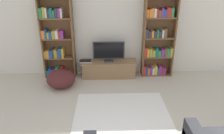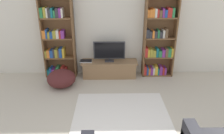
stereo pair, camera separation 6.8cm
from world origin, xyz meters
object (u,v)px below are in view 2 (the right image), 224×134
object	(u,v)px
bookshelf_left	(57,40)
laptop	(86,61)
tv_stand	(109,69)
television	(109,51)
bookshelf_right	(158,40)
beanbag_ottoman	(61,78)

from	to	relation	value
bookshelf_left	laptop	distance (m)	0.93
tv_stand	laptop	size ratio (longest dim) A/B	4.64
tv_stand	television	distance (m)	0.51
laptop	television	bearing A→B (deg)	0.15
bookshelf_right	television	world-z (taller)	bookshelf_right
tv_stand	beanbag_ottoman	bearing A→B (deg)	-154.99
laptop	bookshelf_left	bearing A→B (deg)	170.91
laptop	beanbag_ottoman	world-z (taller)	laptop
bookshelf_left	tv_stand	distance (m)	1.58
bookshelf_right	beanbag_ottoman	world-z (taller)	bookshelf_right
bookshelf_right	beanbag_ottoman	size ratio (longest dim) A/B	2.98
television	laptop	world-z (taller)	television
bookshelf_left	television	size ratio (longest dim) A/B	2.52
bookshelf_left	television	distance (m)	1.40
bookshelf_right	laptop	world-z (taller)	bookshelf_right
bookshelf_left	tv_stand	xyz separation A→B (m)	(1.36, -0.11, -0.79)
bookshelf_left	bookshelf_right	bearing A→B (deg)	-0.06
tv_stand	laptop	bearing A→B (deg)	-179.67
tv_stand	beanbag_ottoman	xyz separation A→B (m)	(-1.20, -0.56, -0.01)
beanbag_ottoman	laptop	bearing A→B (deg)	44.24
bookshelf_right	laptop	size ratio (longest dim) A/B	6.48
bookshelf_left	bookshelf_right	distance (m)	2.66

